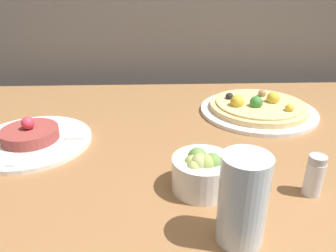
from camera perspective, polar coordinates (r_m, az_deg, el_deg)
dining_table at (r=0.81m, az=8.38°, el=-8.21°), size 1.40×0.78×0.78m
pizza_plate at (r=0.90m, az=15.42°, el=3.11°), size 0.30×0.30×0.06m
tartare_plate at (r=0.77m, az=-22.77°, el=-2.01°), size 0.26×0.26×0.06m
small_bowl at (r=0.56m, az=5.98°, el=-7.81°), size 0.10×0.10×0.07m
drinking_glass at (r=0.45m, az=12.88°, el=-12.41°), size 0.07×0.07×0.13m
salt_shaker at (r=0.59m, az=24.14°, el=-7.89°), size 0.03×0.03×0.07m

